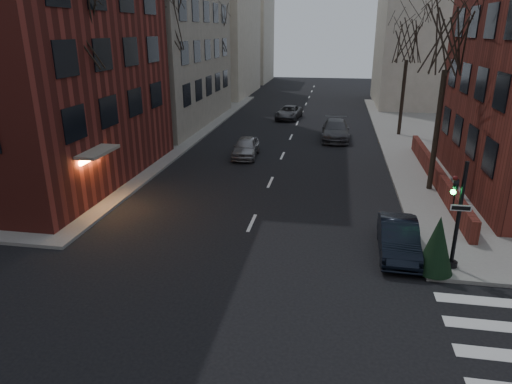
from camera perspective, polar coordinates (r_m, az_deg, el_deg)
low_wall_right at (r=27.64m, az=21.59°, el=2.02°), size 0.35×16.00×1.00m
building_distant_la at (r=64.60m, az=-7.21°, el=20.06°), size 14.00×16.00×18.00m
building_distant_ra at (r=58.05m, az=22.44°, el=17.89°), size 14.00×14.00×16.00m
building_distant_lb at (r=80.61m, az=-2.05°, el=18.66°), size 10.00×12.00×14.00m
traffic_signal at (r=17.72m, az=23.70°, el=-3.48°), size 0.76×0.44×4.00m
tree_left_a at (r=24.24m, az=-21.78°, el=18.59°), size 4.18×4.18×10.26m
tree_left_b at (r=35.12m, az=-11.32°, el=20.19°), size 4.40×4.40×10.80m
tree_left_c at (r=48.48m, az=-5.10°, el=19.17°), size 3.96×3.96×9.72m
tree_right_a at (r=25.46m, az=23.03°, el=17.42°), size 3.96×3.96×9.72m
tree_right_b at (r=39.26m, az=18.53°, el=17.55°), size 3.74×3.74×9.18m
streetlamp_near at (r=31.44m, az=-12.31°, el=11.66°), size 0.36×0.36×6.28m
streetlamp_far at (r=50.44m, az=-3.69°, el=14.91°), size 0.36×0.36×6.28m
parked_sedan at (r=18.76m, az=17.36°, el=-5.52°), size 1.55×4.13×1.35m
car_lane_silver at (r=31.72m, az=-1.27°, el=5.62°), size 1.78×4.08×1.37m
car_lane_gray at (r=37.45m, az=9.91°, el=7.64°), size 2.21×5.30×1.53m
car_lane_far at (r=45.88m, az=4.12°, el=9.89°), size 2.58×4.73×1.26m
sandwich_board at (r=25.89m, az=22.94°, el=0.68°), size 0.46×0.62×0.98m
evergreen_shrub at (r=17.40m, az=21.71°, el=-6.10°), size 1.47×1.47×2.14m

